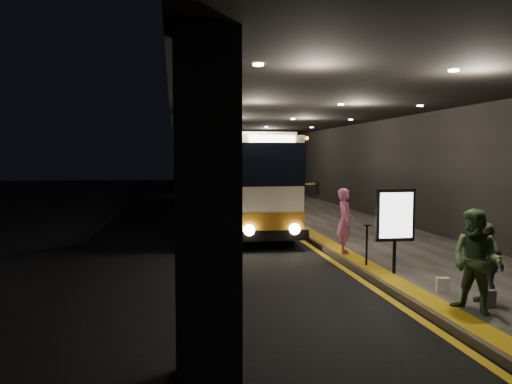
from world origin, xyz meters
TOP-DOWN VIEW (x-y plane):
  - ground at (0.00, 0.00)m, footprint 90.00×90.00m
  - lane_line_white at (-1.80, 5.00)m, footprint 0.12×50.00m
  - kerb_stripe_yellow at (2.35, 5.00)m, footprint 0.18×50.00m
  - sidewalk at (4.75, 5.00)m, footprint 4.50×50.00m
  - tactile_strip at (2.85, 5.00)m, footprint 0.50×50.00m
  - terminal_wall at (7.00, 5.00)m, footprint 0.10×50.00m
  - support_columns at (-1.50, 4.00)m, footprint 0.80×24.80m
  - canopy at (2.50, 5.00)m, footprint 9.00×50.00m
  - coach_main at (0.96, 5.62)m, footprint 2.63×11.24m
  - coach_second at (0.84, 16.06)m, footprint 3.03×12.18m
  - coach_third at (0.91, 29.59)m, footprint 3.04×11.35m
  - passenger_boarding at (2.80, -1.03)m, footprint 0.57×0.74m
  - passenger_waiting_green at (3.25, -6.46)m, footprint 0.92×1.04m
  - passenger_waiting_grey at (3.79, -5.97)m, footprint 0.47×0.89m
  - bag_polka at (3.65, -6.26)m, footprint 0.27×0.14m
  - bag_plain at (3.37, -5.20)m, footprint 0.27×0.20m
  - info_sign at (3.10, -3.56)m, footprint 0.93×0.13m
  - stanchion_post at (2.81, -2.61)m, footprint 0.05×0.05m

SIDE VIEW (x-z plane):
  - ground at x=0.00m, z-range 0.00..0.00m
  - lane_line_white at x=-1.80m, z-range 0.00..0.01m
  - kerb_stripe_yellow at x=2.35m, z-range 0.00..0.01m
  - sidewalk at x=4.75m, z-range 0.00..0.15m
  - tactile_strip at x=2.85m, z-range 0.15..0.16m
  - bag_plain at x=3.37m, z-range 0.15..0.45m
  - bag_polka at x=3.65m, z-range 0.15..0.47m
  - stanchion_post at x=2.81m, z-range 0.15..1.16m
  - passenger_waiting_grey at x=3.79m, z-range 0.15..1.65m
  - passenger_waiting_green at x=3.25m, z-range 0.15..1.97m
  - passenger_boarding at x=2.80m, z-range 0.15..1.97m
  - info_sign at x=3.10m, z-range 0.50..2.47m
  - coach_main at x=0.96m, z-range -0.07..3.41m
  - coach_third at x=0.91m, z-range -0.07..3.45m
  - coach_second at x=0.84m, z-range -0.08..3.72m
  - support_columns at x=-1.50m, z-range 0.00..4.40m
  - terminal_wall at x=7.00m, z-range 0.00..6.00m
  - canopy at x=2.50m, z-range 4.40..4.80m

